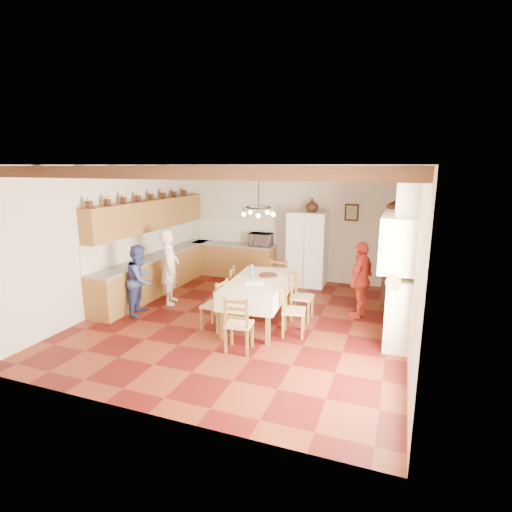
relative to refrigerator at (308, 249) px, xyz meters
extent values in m
cube|color=#470D0B|center=(-0.55, -2.84, -0.95)|extent=(6.00, 6.50, 0.02)
cube|color=white|center=(-0.55, -2.84, 2.07)|extent=(6.00, 6.50, 0.02)
cube|color=beige|center=(-0.55, 0.42, 0.56)|extent=(6.00, 0.02, 3.00)
cube|color=beige|center=(-0.55, -6.10, 0.56)|extent=(6.00, 0.02, 3.00)
cube|color=beige|center=(-3.56, -2.84, 0.56)|extent=(0.02, 6.50, 3.00)
cube|color=beige|center=(2.46, -2.84, 0.56)|extent=(0.02, 6.50, 3.00)
cube|color=brown|center=(-3.25, -1.79, -0.51)|extent=(0.60, 4.30, 0.86)
cube|color=brown|center=(-2.10, 0.11, -0.51)|extent=(2.30, 0.60, 0.86)
cube|color=slate|center=(-3.25, -1.79, -0.06)|extent=(0.62, 4.30, 0.04)
cube|color=slate|center=(-2.10, 0.11, -0.06)|extent=(2.34, 0.62, 0.04)
cube|color=white|center=(-3.54, -1.79, 0.26)|extent=(0.03, 4.30, 0.60)
cube|color=white|center=(-2.10, 0.40, 0.26)|extent=(2.30, 0.03, 0.60)
cube|color=brown|center=(-3.38, -1.79, 0.91)|extent=(0.35, 4.20, 0.70)
cube|color=black|center=(1.00, 0.39, 0.91)|extent=(0.34, 0.03, 0.42)
cube|color=white|center=(0.00, 0.00, 0.00)|extent=(0.95, 0.78, 1.87)
cube|color=#F2E4CF|center=(-0.27, -2.88, -0.09)|extent=(1.17, 2.07, 0.05)
cube|color=brown|center=(-0.61, -3.80, -0.52)|extent=(0.08, 0.08, 0.82)
cube|color=brown|center=(0.21, -3.74, -0.52)|extent=(0.08, 0.08, 0.82)
cube|color=brown|center=(-0.75, -2.03, -0.52)|extent=(0.08, 0.08, 0.82)
cube|color=brown|center=(0.07, -1.97, -0.52)|extent=(0.08, 0.08, 0.82)
torus|color=black|center=(-0.27, -2.88, 1.31)|extent=(0.47, 0.47, 0.03)
imported|color=white|center=(-2.49, -2.45, -0.11)|extent=(0.59, 0.71, 1.65)
imported|color=#384388|center=(-2.71, -3.22, -0.21)|extent=(0.68, 0.80, 1.45)
imported|color=red|center=(1.52, -1.83, -0.16)|extent=(0.63, 0.98, 1.54)
imported|color=silver|center=(-1.30, 0.11, 0.13)|extent=(0.61, 0.42, 0.34)
imported|color=#321C10|center=(0.08, 0.00, 1.10)|extent=(0.33, 0.33, 0.33)
camera|label=1|loc=(2.22, -9.72, 2.06)|focal=28.00mm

